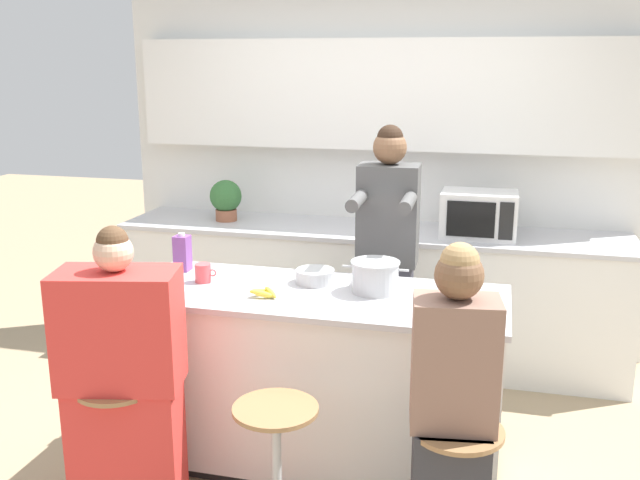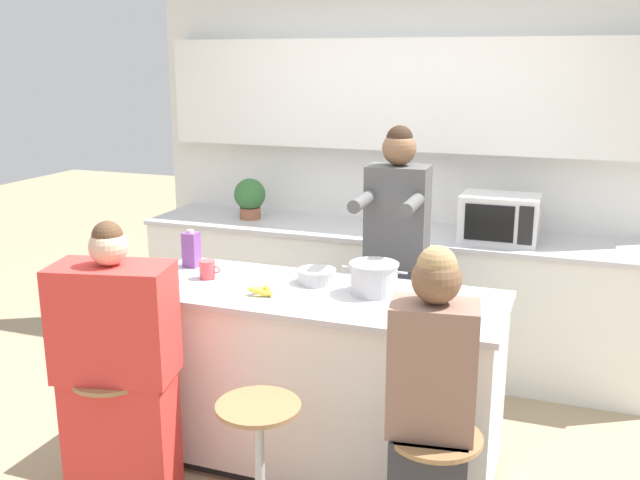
{
  "view_description": "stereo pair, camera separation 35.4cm",
  "coord_description": "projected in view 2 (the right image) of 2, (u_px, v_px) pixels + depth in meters",
  "views": [
    {
      "loc": [
        0.85,
        -3.25,
        2.06
      ],
      "look_at": [
        0.0,
        0.07,
        1.19
      ],
      "focal_mm": 40.0,
      "sensor_mm": 36.0,
      "label": 1
    },
    {
      "loc": [
        1.19,
        -3.15,
        2.06
      ],
      "look_at": [
        0.0,
        0.07,
        1.19
      ],
      "focal_mm": 40.0,
      "sensor_mm": 36.0,
      "label": 2
    }
  ],
  "objects": [
    {
      "name": "potted_plant",
      "position": [
        250.0,
        197.0,
        5.16
      ],
      "size": [
        0.23,
        0.23,
        0.29
      ],
      "color": "#93563D",
      "rests_on": "back_counter"
    },
    {
      "name": "juice_carton",
      "position": [
        191.0,
        249.0,
        3.95
      ],
      "size": [
        0.08,
        0.08,
        0.21
      ],
      "color": "#7A428E",
      "rests_on": "kitchen_island"
    },
    {
      "name": "wall_back",
      "position": [
        403.0,
        136.0,
        4.99
      ],
      "size": [
        3.75,
        0.22,
        2.7
      ],
      "color": "silver",
      "rests_on": "ground_plane"
    },
    {
      "name": "banana_bunch",
      "position": [
        262.0,
        291.0,
        3.49
      ],
      "size": [
        0.16,
        0.11,
        0.05
      ],
      "color": "yellow",
      "rests_on": "kitchen_island"
    },
    {
      "name": "coffee_cup_near",
      "position": [
        208.0,
        270.0,
        3.75
      ],
      "size": [
        0.12,
        0.08,
        0.1
      ],
      "color": "#DB4C51",
      "rests_on": "kitchen_island"
    },
    {
      "name": "back_counter",
      "position": [
        388.0,
        295.0,
        4.96
      ],
      "size": [
        3.48,
        0.66,
        0.93
      ],
      "color": "white",
      "rests_on": "ground_plane"
    },
    {
      "name": "person_seated_near",
      "position": [
        430.0,
        432.0,
        2.78
      ],
      "size": [
        0.36,
        0.3,
        1.4
      ],
      "rotation": [
        0.0,
        0.0,
        0.14
      ],
      "color": "#333338",
      "rests_on": "ground_plane"
    },
    {
      "name": "person_cooking",
      "position": [
        396.0,
        277.0,
        4.04
      ],
      "size": [
        0.35,
        0.54,
        1.72
      ],
      "rotation": [
        0.0,
        0.0,
        0.03
      ],
      "color": "#383842",
      "rests_on": "ground_plane"
    },
    {
      "name": "ground_plane",
      "position": [
        315.0,
        460.0,
        3.77
      ],
      "size": [
        16.0,
        16.0,
        0.0
      ],
      "primitive_type": "plane",
      "color": "tan"
    },
    {
      "name": "bar_stool_leftmost",
      "position": [
        116.0,
        435.0,
        3.34
      ],
      "size": [
        0.38,
        0.38,
        0.65
      ],
      "color": "#997047",
      "rests_on": "ground_plane"
    },
    {
      "name": "fruit_bowl",
      "position": [
        317.0,
        276.0,
        3.68
      ],
      "size": [
        0.2,
        0.2,
        0.07
      ],
      "color": "#B7BABC",
      "rests_on": "kitchen_island"
    },
    {
      "name": "kitchen_island",
      "position": [
        315.0,
        378.0,
        3.65
      ],
      "size": [
        1.88,
        0.73,
        0.94
      ],
      "color": "black",
      "rests_on": "ground_plane"
    },
    {
      "name": "person_wrapped_blanket",
      "position": [
        118.0,
        378.0,
        3.27
      ],
      "size": [
        0.58,
        0.4,
        1.38
      ],
      "rotation": [
        0.0,
        0.0,
        0.23
      ],
      "color": "red",
      "rests_on": "ground_plane"
    },
    {
      "name": "bar_stool_center",
      "position": [
        260.0,
        468.0,
        3.07
      ],
      "size": [
        0.38,
        0.38,
        0.65
      ],
      "color": "#997047",
      "rests_on": "ground_plane"
    },
    {
      "name": "microwave",
      "position": [
        499.0,
        218.0,
        4.52
      ],
      "size": [
        0.48,
        0.34,
        0.3
      ],
      "color": "white",
      "rests_on": "back_counter"
    },
    {
      "name": "cooking_pot",
      "position": [
        374.0,
        278.0,
        3.5
      ],
      "size": [
        0.33,
        0.25,
        0.16
      ],
      "color": "#B7BABC",
      "rests_on": "kitchen_island"
    }
  ]
}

